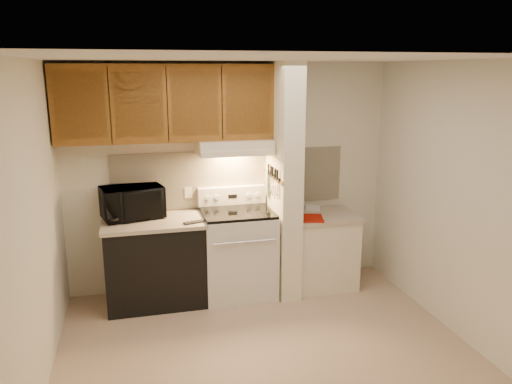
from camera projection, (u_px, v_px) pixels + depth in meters
name	position (u px, v px, depth m)	size (l,w,h in m)	color
floor	(265.00, 348.00, 4.45)	(3.60, 3.60, 0.00)	tan
ceiling	(266.00, 58.00, 3.86)	(3.60, 3.60, 0.00)	white
wall_back	(231.00, 177.00, 5.57)	(3.60, 0.02, 2.50)	silver
wall_left	(34.00, 230.00, 3.73)	(0.02, 3.00, 2.50)	silver
wall_right	(455.00, 200.00, 4.58)	(0.02, 3.00, 2.50)	silver
backsplash	(231.00, 178.00, 5.56)	(2.60, 0.02, 0.63)	#FFEFCD
range_body	(238.00, 254.00, 5.43)	(0.76, 0.65, 0.92)	silver
oven_window	(244.00, 261.00, 5.12)	(0.50, 0.01, 0.30)	black
oven_handle	(245.00, 242.00, 5.03)	(0.02, 0.02, 0.65)	silver
cooktop	(237.00, 212.00, 5.32)	(0.74, 0.64, 0.03)	black
range_backguard	(232.00, 195.00, 5.56)	(0.76, 0.08, 0.20)	silver
range_display	(233.00, 196.00, 5.52)	(0.10, 0.01, 0.04)	black
range_knob_left_outer	(208.00, 198.00, 5.45)	(0.05, 0.05, 0.02)	silver
range_knob_left_inner	(217.00, 197.00, 5.47)	(0.05, 0.05, 0.02)	silver
range_knob_right_inner	(249.00, 195.00, 5.56)	(0.05, 0.05, 0.02)	silver
range_knob_right_outer	(257.00, 195.00, 5.58)	(0.05, 0.05, 0.02)	silver
dishwasher_front	(156.00, 263.00, 5.24)	(1.00, 0.63, 0.87)	black
left_countertop	(154.00, 222.00, 5.13)	(1.04, 0.67, 0.04)	#BDAD96
spoon_rest	(195.00, 222.00, 5.03)	(0.22, 0.07, 0.02)	black
teal_jar	(142.00, 213.00, 5.18)	(0.10, 0.10, 0.11)	#306B6D
outlet	(188.00, 193.00, 5.47)	(0.08, 0.01, 0.12)	#EEE4CC
microwave	(132.00, 202.00, 5.17)	(0.60, 0.41, 0.33)	black
partition_pillar	(284.00, 181.00, 5.36)	(0.22, 0.70, 2.50)	#F2EBCD
pillar_trim	(273.00, 177.00, 5.32)	(0.01, 0.70, 0.04)	brown
knife_strip	(274.00, 176.00, 5.26)	(0.02, 0.42, 0.04)	black
knife_blade_a	(277.00, 189.00, 5.14)	(0.01, 0.04, 0.16)	silver
knife_handle_a	(277.00, 175.00, 5.10)	(0.02, 0.02, 0.10)	black
knife_blade_b	(275.00, 188.00, 5.21)	(0.01, 0.04, 0.18)	silver
knife_handle_b	(275.00, 173.00, 5.17)	(0.02, 0.02, 0.10)	black
knife_blade_c	(273.00, 187.00, 5.30)	(0.01, 0.04, 0.20)	silver
knife_handle_c	(273.00, 171.00, 5.26)	(0.02, 0.02, 0.10)	black
knife_blade_d	(271.00, 184.00, 5.35)	(0.01, 0.04, 0.16)	silver
knife_handle_d	(271.00, 170.00, 5.32)	(0.02, 0.02, 0.10)	black
knife_blade_e	(269.00, 183.00, 5.43)	(0.01, 0.04, 0.18)	silver
knife_handle_e	(269.00, 168.00, 5.41)	(0.02, 0.02, 0.10)	black
oven_mitt	(267.00, 183.00, 5.50)	(0.03, 0.11, 0.26)	slate
right_cab_base	(321.00, 251.00, 5.67)	(0.70, 0.60, 0.81)	#EEE4CC
right_countertop	(322.00, 215.00, 5.57)	(0.74, 0.64, 0.04)	#BDAD96
red_folder	(312.00, 218.00, 5.38)	(0.23, 0.32, 0.01)	#A41306
white_box	(313.00, 208.00, 5.72)	(0.16, 0.11, 0.04)	white
range_hood	(234.00, 146.00, 5.27)	(0.78, 0.44, 0.15)	#EEE4CC
hood_lip	(238.00, 154.00, 5.08)	(0.78, 0.04, 0.06)	#EEE4CC
upper_cabinets	(166.00, 103.00, 5.04)	(2.18, 0.33, 0.77)	brown
cab_door_a	(80.00, 106.00, 4.70)	(0.46, 0.01, 0.63)	brown
cab_gap_a	(110.00, 105.00, 4.76)	(0.01, 0.01, 0.73)	black
cab_door_b	(139.00, 105.00, 4.83)	(0.46, 0.01, 0.63)	brown
cab_gap_b	(167.00, 104.00, 4.89)	(0.01, 0.01, 0.73)	black
cab_door_c	(195.00, 104.00, 4.95)	(0.46, 0.01, 0.63)	brown
cab_gap_c	(222.00, 103.00, 5.02)	(0.01, 0.01, 0.73)	black
cab_door_d	(248.00, 103.00, 5.08)	(0.46, 0.01, 0.63)	brown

